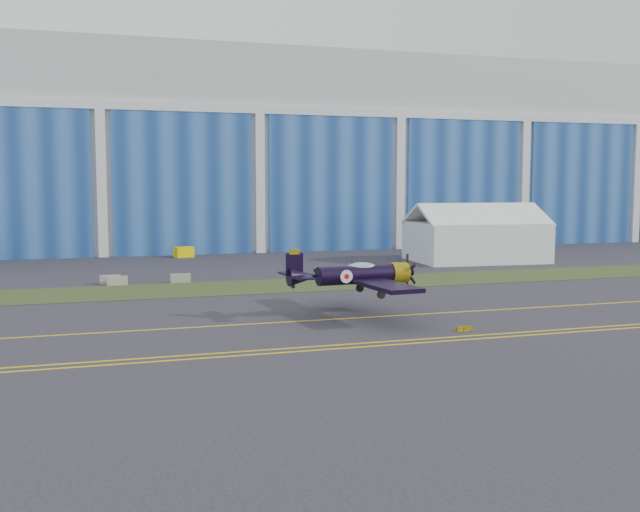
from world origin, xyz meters
name	(u,v)px	position (x,y,z in m)	size (l,w,h in m)	color
ground	(123,319)	(0.00, 0.00, 0.00)	(260.00, 260.00, 0.00)	#312F38
grass_median	(115,293)	(0.00, 14.00, 0.02)	(260.00, 10.00, 0.02)	#475128
hangar	(97,153)	(0.00, 71.79, 14.96)	(220.00, 45.70, 30.00)	silver
taxiway_centreline	(126,331)	(0.00, -5.00, 0.01)	(200.00, 0.20, 0.02)	yellow
edge_line_near	(136,363)	(0.00, -14.50, 0.01)	(80.00, 0.20, 0.02)	yellow
edge_line_far	(135,359)	(0.00, -13.50, 0.01)	(80.00, 0.20, 0.02)	yellow
guard_board_right	(465,329)	(22.00, -12.00, 0.17)	(1.20, 0.15, 0.35)	yellow
warbird	(356,275)	(17.05, -3.99, 3.14)	(12.77, 15.01, 4.20)	black
tent	(476,232)	(45.96, 29.18, 3.79)	(17.19, 13.17, 7.58)	white
tug	(184,252)	(10.45, 45.59, 0.71)	(2.44, 1.53, 1.42)	#F7D200
gse_box	(509,244)	(59.14, 42.34, 0.95)	(3.15, 1.68, 1.89)	gray
barrier_a	(110,280)	(-0.17, 20.30, 0.45)	(2.00, 0.60, 0.90)	gray
barrier_b	(117,281)	(0.46, 19.11, 0.45)	(2.00, 0.60, 0.90)	#9C9B89
barrier_c	(180,278)	(6.69, 19.30, 0.45)	(2.00, 0.60, 0.90)	gray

